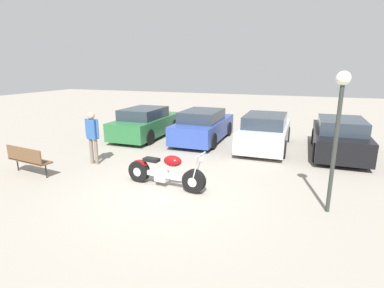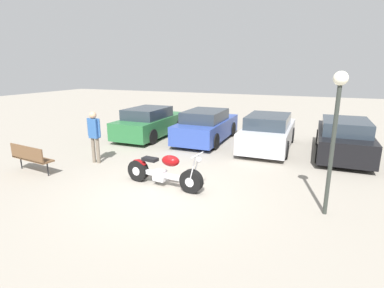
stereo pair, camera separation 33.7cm
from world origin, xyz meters
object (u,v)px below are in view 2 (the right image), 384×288
at_px(parked_car_green, 150,123).
at_px(parked_car_black, 343,138).
at_px(parked_car_silver, 268,132).
at_px(park_bench, 30,156).
at_px(motorcycle, 163,172).
at_px(person_standing, 94,132).
at_px(parked_car_blue, 206,126).
at_px(lamp_post, 336,114).

relative_size(parked_car_green, parked_car_black, 1.00).
bearing_deg(parked_car_silver, park_bench, -137.43).
height_order(motorcycle, person_standing, person_standing).
xyz_separation_m(parked_car_blue, person_standing, (-2.44, -4.46, 0.41)).
xyz_separation_m(parked_car_blue, parked_car_black, (5.48, -0.29, 0.00)).
xyz_separation_m(parked_car_blue, parked_car_silver, (2.74, -0.25, 0.00)).
relative_size(park_bench, person_standing, 0.91).
bearing_deg(lamp_post, parked_car_blue, 131.22).
height_order(parked_car_green, lamp_post, lamp_post).
xyz_separation_m(motorcycle, lamp_post, (4.14, -0.05, 1.84)).
bearing_deg(motorcycle, parked_car_silver, 68.47).
distance_m(parked_car_green, park_bench, 5.90).
bearing_deg(lamp_post, person_standing, 171.81).
distance_m(parked_car_black, lamp_post, 5.49).
bearing_deg(parked_car_black, parked_car_blue, 176.94).
xyz_separation_m(lamp_post, person_standing, (-7.27, 1.05, -1.19)).
bearing_deg(parked_car_blue, lamp_post, -48.78).
bearing_deg(lamp_post, parked_car_silver, 111.62).
xyz_separation_m(parked_car_silver, parked_car_black, (2.74, -0.05, 0.00)).
bearing_deg(motorcycle, park_bench, -171.75).
distance_m(parked_car_blue, park_bench, 7.07).
height_order(parked_car_green, parked_car_silver, same).
bearing_deg(lamp_post, parked_car_green, 145.17).
bearing_deg(parked_car_blue, parked_car_green, -174.95).
bearing_deg(parked_car_green, parked_car_black, -0.35).
bearing_deg(parked_car_silver, parked_car_green, 179.97).
relative_size(parked_car_silver, park_bench, 2.63).
distance_m(parked_car_silver, park_bench, 8.62).
xyz_separation_m(parked_car_green, parked_car_silver, (5.48, -0.00, 0.00)).
bearing_deg(person_standing, parked_car_silver, 39.13).
distance_m(parked_car_green, lamp_post, 9.35).
relative_size(parked_car_silver, lamp_post, 1.35).
height_order(park_bench, lamp_post, lamp_post).
xyz_separation_m(motorcycle, park_bench, (-4.29, -0.62, 0.12)).
relative_size(motorcycle, park_bench, 1.49).
xyz_separation_m(parked_car_blue, lamp_post, (4.82, -5.51, 1.60)).
distance_m(motorcycle, parked_car_black, 7.05).
relative_size(parked_car_blue, person_standing, 2.38).
distance_m(parked_car_black, park_bench, 10.77).
height_order(parked_car_green, park_bench, parked_car_green).
bearing_deg(person_standing, lamp_post, -8.19).
distance_m(parked_car_black, person_standing, 8.96).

